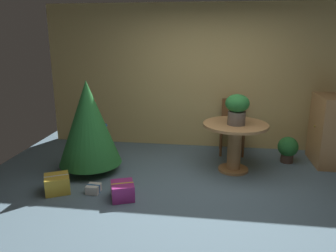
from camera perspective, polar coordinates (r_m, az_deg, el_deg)
ground_plane at (r=4.40m, az=5.77°, el=-12.37°), size 6.60×6.60×0.00m
back_wall_panel at (r=6.14m, az=6.99°, el=8.32°), size 6.00×0.10×2.60m
round_dining_table at (r=5.14m, az=11.43°, el=-2.15°), size 0.98×0.98×0.76m
flower_vase at (r=4.96m, az=11.79°, el=3.14°), size 0.36×0.35×0.45m
wooden_chair_far at (r=6.00m, az=10.99°, el=0.48°), size 0.42×0.44×0.95m
holiday_tree at (r=5.10m, az=-13.55°, el=0.54°), size 0.95×0.95×1.41m
gift_box_cream at (r=4.62m, az=-12.70°, el=-10.50°), size 0.17×0.19×0.11m
gift_box_gold at (r=4.74m, az=-18.56°, el=-9.41°), size 0.43×0.42×0.24m
gift_box_purple at (r=4.38m, az=-7.84°, el=-10.99°), size 0.38×0.40×0.21m
wooden_cabinet at (r=5.94m, az=26.24°, el=-0.66°), size 0.52×0.78×1.13m
potted_plant at (r=5.81m, az=19.94°, el=-3.63°), size 0.33×0.33×0.43m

